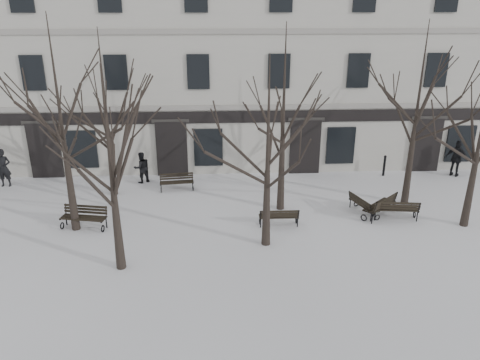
{
  "coord_description": "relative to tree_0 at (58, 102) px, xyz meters",
  "views": [
    {
      "loc": [
        -1.11,
        -15.53,
        8.71
      ],
      "look_at": [
        -0.19,
        3.0,
        1.55
      ],
      "focal_mm": 35.0,
      "sensor_mm": 36.0,
      "label": 1
    }
  ],
  "objects": [
    {
      "name": "pedestrian_b",
      "position": [
        1.93,
        5.13,
        -5.23
      ],
      "size": [
        0.98,
        0.92,
        1.6
      ],
      "primitive_type": "imported",
      "rotation": [
        0.0,
        0.0,
        3.67
      ],
      "color": "black",
      "rests_on": "ground"
    },
    {
      "name": "pedestrian_a",
      "position": [
        -4.78,
        4.97,
        -5.23
      ],
      "size": [
        0.72,
        0.5,
        1.91
      ],
      "primitive_type": "imported",
      "rotation": [
        0.0,
        0.0,
        0.06
      ],
      "color": "black",
      "rests_on": "ground"
    },
    {
      "name": "ground",
      "position": [
        6.92,
        -1.81,
        -5.23
      ],
      "size": [
        100.0,
        100.0,
        0.0
      ],
      "primitive_type": "plane",
      "color": "white",
      "rests_on": "ground"
    },
    {
      "name": "bollard_a",
      "position": [
        2.19,
        5.16,
        -4.57
      ],
      "size": [
        0.16,
        0.16,
        1.22
      ],
      "color": "black",
      "rests_on": "ground"
    },
    {
      "name": "pedestrian_c",
      "position": [
        18.29,
        5.25,
        -5.23
      ],
      "size": [
        1.14,
        1.12,
        1.93
      ],
      "primitive_type": "imported",
      "rotation": [
        0.0,
        0.0,
        2.37
      ],
      "color": "black",
      "rests_on": "ground"
    },
    {
      "name": "tree_4",
      "position": [
        0.82,
        3.61,
        -0.43
      ],
      "size": [
        5.37,
        5.37,
        7.66
      ],
      "color": "black",
      "rests_on": "ground"
    },
    {
      "name": "tree_2",
      "position": [
        7.58,
        -1.63,
        -0.8
      ],
      "size": [
        4.96,
        4.96,
        7.08
      ],
      "color": "black",
      "rests_on": "ground"
    },
    {
      "name": "bench_5",
      "position": [
        12.04,
        0.85,
        -4.78
      ],
      "size": [
        1.06,
        1.71,
        0.82
      ],
      "rotation": [
        0.0,
        0.0,
        1.89
      ],
      "color": "black",
      "rests_on": "ground"
    },
    {
      "name": "bench_0",
      "position": [
        0.34,
        0.11,
        -4.72
      ],
      "size": [
        1.92,
        1.01,
        0.93
      ],
      "rotation": [
        0.0,
        0.0,
        -0.19
      ],
      "color": "black",
      "rests_on": "ground"
    },
    {
      "name": "tree_0",
      "position": [
        0.0,
        0.0,
        0.0
      ],
      "size": [
        5.85,
        5.85,
        8.36
      ],
      "color": "black",
      "rests_on": "ground"
    },
    {
      "name": "building",
      "position": [
        6.92,
        11.15,
        0.29
      ],
      "size": [
        40.4,
        10.2,
        11.4
      ],
      "color": "#B3AFA6",
      "rests_on": "ground"
    },
    {
      "name": "bench_3",
      "position": [
        3.78,
        4.02,
        -4.78
      ],
      "size": [
        1.68,
        0.76,
        0.82
      ],
      "rotation": [
        0.0,
        0.0,
        0.1
      ],
      "color": "black",
      "rests_on": "ground"
    },
    {
      "name": "bench_1",
      "position": [
        8.26,
        -0.15,
        -4.79
      ],
      "size": [
        1.61,
        0.59,
        0.81
      ],
      "rotation": [
        0.0,
        0.0,
        3.14
      ],
      "color": "black",
      "rests_on": "ground"
    },
    {
      "name": "tree_6",
      "position": [
        14.33,
        1.91,
        -0.21
      ],
      "size": [
        5.61,
        5.61,
        8.02
      ],
      "color": "black",
      "rests_on": "ground"
    },
    {
      "name": "tree_1",
      "position": [
        2.38,
        -3.06,
        -0.88
      ],
      "size": [
        4.87,
        4.87,
        6.96
      ],
      "color": "black",
      "rests_on": "ground"
    },
    {
      "name": "bench_2",
      "position": [
        13.26,
        0.21,
        -4.72
      ],
      "size": [
        1.89,
        0.88,
        0.92
      ],
      "rotation": [
        0.0,
        0.0,
        3.02
      ],
      "color": "black",
      "rests_on": "ground"
    },
    {
      "name": "bollard_b",
      "position": [
        14.56,
        5.47,
        -4.62
      ],
      "size": [
        0.15,
        0.15,
        1.13
      ],
      "color": "black",
      "rests_on": "ground"
    },
    {
      "name": "bench_4",
      "position": [
        12.73,
        0.56,
        -4.71
      ],
      "size": [
        1.81,
        1.74,
        0.95
      ],
      "rotation": [
        0.0,
        0.0,
        3.88
      ],
      "color": "black",
      "rests_on": "ground"
    },
    {
      "name": "tree_5",
      "position": [
        8.55,
        1.57,
        -0.26
      ],
      "size": [
        5.56,
        5.56,
        7.94
      ],
      "color": "black",
      "rests_on": "ground"
    }
  ]
}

